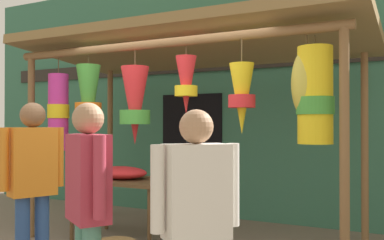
{
  "coord_description": "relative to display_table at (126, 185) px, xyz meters",
  "views": [
    {
      "loc": [
        2.51,
        -3.83,
        1.5
      ],
      "look_at": [
        -0.17,
        1.32,
        1.56
      ],
      "focal_mm": 40.94,
      "sensor_mm": 36.0,
      "label": 1
    }
  ],
  "objects": [
    {
      "name": "shop_facade",
      "position": [
        0.87,
        1.96,
        1.29
      ],
      "size": [
        10.81,
        0.29,
        4.01
      ],
      "color": "#387056",
      "rests_on": "ground_plane"
    },
    {
      "name": "vendor_in_orange",
      "position": [
        0.2,
        -1.73,
        0.3
      ],
      "size": [
        0.36,
        0.55,
        1.7
      ],
      "color": "#2D5193",
      "rests_on": "ground_plane"
    },
    {
      "name": "shopper_by_bananas",
      "position": [
        1.3,
        -2.24,
        0.27
      ],
      "size": [
        0.51,
        0.4,
        1.65
      ],
      "color": "#4C8E7A",
      "rests_on": "ground_plane"
    },
    {
      "name": "display_table",
      "position": [
        0.0,
        0.0,
        0.0
      ],
      "size": [
        1.29,
        0.81,
        0.79
      ],
      "color": "brown",
      "rests_on": "ground_plane"
    },
    {
      "name": "market_stall_canopy",
      "position": [
        0.83,
        0.15,
        1.53
      ],
      "size": [
        4.49,
        2.18,
        2.68
      ],
      "color": "brown",
      "rests_on": "ground_plane"
    },
    {
      "name": "customer_foreground",
      "position": [
        2.15,
        -2.21,
        0.23
      ],
      "size": [
        0.43,
        0.47,
        1.59
      ],
      "color": "orange",
      "rests_on": "ground_plane"
    },
    {
      "name": "flower_heap_on_table",
      "position": [
        -0.06,
        -0.01,
        0.16
      ],
      "size": [
        0.74,
        0.52,
        0.16
      ],
      "color": "red",
      "rests_on": "display_table"
    },
    {
      "name": "folding_chair",
      "position": [
        1.27,
        -0.42,
        -0.21
      ],
      "size": [
        0.54,
        0.54,
        0.84
      ],
      "color": "#AD1E1E",
      "rests_on": "ground_plane"
    }
  ]
}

